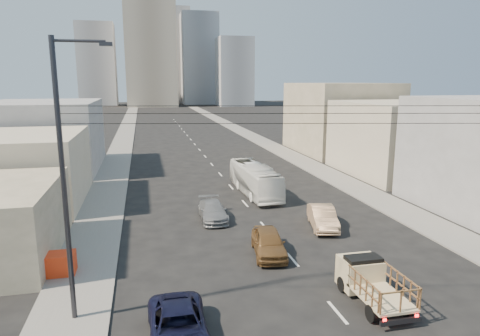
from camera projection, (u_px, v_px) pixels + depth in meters
name	position (u px, v px, depth m)	size (l,w,h in m)	color
sidewalk_left	(125.00, 136.00, 81.75)	(3.50, 180.00, 0.12)	slate
sidewalk_right	(244.00, 132.00, 86.85)	(3.50, 180.00, 0.12)	slate
lane_dashes	(197.00, 147.00, 68.06)	(0.15, 104.00, 0.01)	silver
flatbed_pickup	(372.00, 280.00, 20.08)	(1.95, 4.41, 1.90)	#D1BA8C
navy_pickup	(178.00, 328.00, 16.89)	(2.33, 5.06, 1.41)	black
city_bus	(255.00, 179.00, 39.45)	(2.34, 10.00, 2.79)	white
sedan_brown	(269.00, 243.00, 25.62)	(1.82, 4.52, 1.54)	brown
sedan_tan	(323.00, 217.00, 30.40)	(1.62, 4.65, 1.53)	tan
sedan_grey	(213.00, 211.00, 32.18)	(1.90, 4.68, 1.36)	gray
streetlamp_left	(66.00, 176.00, 17.49)	(2.36, 0.25, 12.00)	#2D2D33
overhead_wires	(353.00, 114.00, 17.06)	(23.01, 5.02, 0.72)	black
crate_stack	(58.00, 264.00, 22.82)	(1.80, 1.20, 1.14)	red
bldg_right_mid	(398.00, 138.00, 47.60)	(11.00, 14.00, 8.00)	#B5A991
bldg_right_far	(339.00, 118.00, 62.80)	(12.00, 16.00, 10.00)	gray
bldg_left_mid	(13.00, 170.00, 35.64)	(11.00, 12.00, 6.00)	#B5A991
bldg_left_far	(44.00, 136.00, 49.66)	(12.00, 16.00, 8.00)	gray
high_rise_tower	(150.00, 32.00, 173.04)	(20.00, 20.00, 60.00)	gray
midrise_ne	(199.00, 59.00, 194.13)	(16.00, 16.00, 40.00)	gray
midrise_nw	(97.00, 65.00, 180.42)	(15.00, 15.00, 34.00)	gray
midrise_back	(170.00, 56.00, 205.47)	(18.00, 18.00, 44.00)	gray
midrise_east	(234.00, 72.00, 178.81)	(14.00, 14.00, 28.00)	gray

